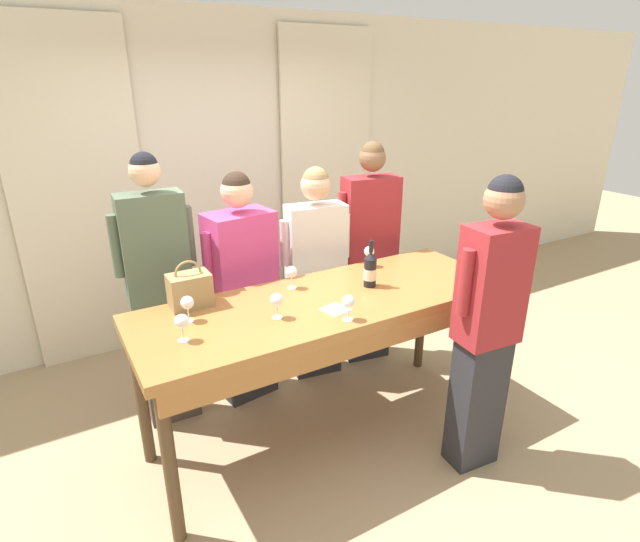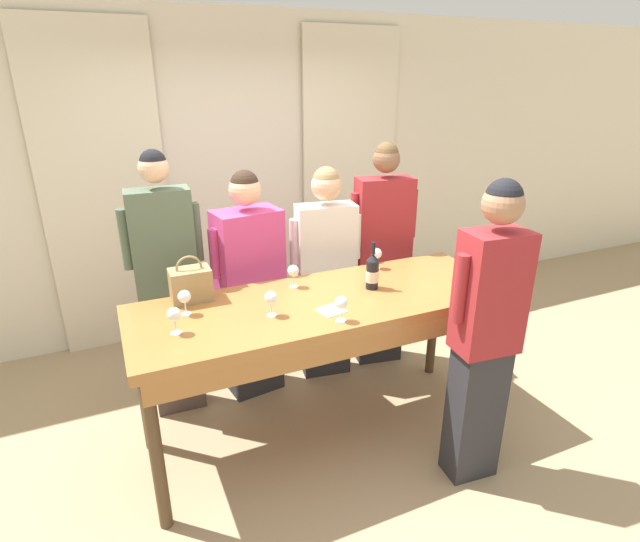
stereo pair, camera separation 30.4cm
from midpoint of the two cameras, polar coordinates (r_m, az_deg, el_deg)
name	(u,v)px [view 2 (the right image)]	position (r m, az deg, el deg)	size (l,w,h in m)	color
ground_plane	(325,432)	(3.57, 3.13, -17.98)	(18.00, 18.00, 0.00)	tan
wall_back	(237,177)	(4.65, -7.64, 10.57)	(12.00, 0.06, 2.80)	beige
curtain_panel_left	(106,196)	(4.42, -21.52, 7.96)	(0.98, 0.03, 2.69)	beige
curtain_panel_right	(349,175)	(5.03, 5.15, 10.85)	(0.98, 0.03, 2.69)	beige
tasting_bar	(327,314)	(3.06, 3.65, -5.05)	(2.34, 0.82, 1.00)	#9E6633
wine_bottle	(372,272)	(3.16, 8.76, -0.14)	(0.08, 0.08, 0.31)	black
handbag	(191,284)	(3.03, -11.82, -1.53)	(0.24, 0.16, 0.28)	#997A4C
wine_glass_front_left	(341,303)	(2.72, 5.65, -3.78)	(0.07, 0.07, 0.15)	white
wine_glass_front_mid	(271,298)	(2.77, -2.52, -3.20)	(0.07, 0.07, 0.15)	white
wine_glass_front_right	(174,315)	(2.65, -13.23, -4.99)	(0.07, 0.07, 0.15)	white
wine_glass_center_left	(293,271)	(3.15, -0.33, -0.11)	(0.07, 0.07, 0.15)	white
wine_glass_center_mid	(184,297)	(2.85, -12.33, -3.01)	(0.07, 0.07, 0.15)	white
wine_glass_center_right	(377,254)	(3.50, 8.98, 1.89)	(0.07, 0.07, 0.15)	white
napkin	(331,310)	(2.88, 4.31, -4.56)	(0.16, 0.16, 0.00)	white
guest_olive_jacket	(168,285)	(3.43, -14.61, -1.64)	(0.51, 0.22, 1.85)	#473833
guest_pink_top	(250,287)	(3.59, -5.59, -1.84)	(0.57, 0.34, 1.69)	#28282D
guest_cream_sweater	(326,272)	(3.79, 2.96, -0.12)	(0.55, 0.27, 1.67)	#28282D
guest_striped_shirt	(382,255)	(4.00, 9.25, 1.83)	(0.55, 0.28, 1.81)	#28282D
host_pouring	(485,333)	(2.93, 21.26, -6.66)	(0.46, 0.25, 1.80)	#28282D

